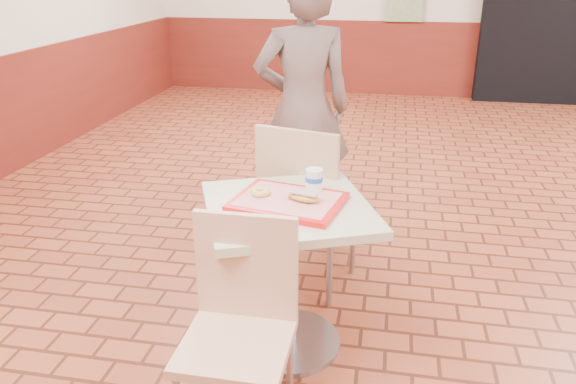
% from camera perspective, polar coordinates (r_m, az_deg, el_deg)
% --- Properties ---
extents(room_shell, '(8.01, 10.01, 3.01)m').
position_cam_1_polar(room_shell, '(3.14, 24.08, 16.02)').
color(room_shell, brown).
rests_on(room_shell, ground).
extents(wainscot_band, '(8.00, 10.00, 1.00)m').
position_cam_1_polar(wainscot_band, '(3.37, 21.44, -1.00)').
color(wainscot_band, maroon).
rests_on(wainscot_band, ground).
extents(corridor_doorway, '(1.60, 0.22, 2.20)m').
position_cam_1_polar(corridor_doorway, '(8.18, 24.88, 15.87)').
color(corridor_doorway, black).
rests_on(corridor_doorway, ground).
extents(main_table, '(0.71, 0.71, 0.75)m').
position_cam_1_polar(main_table, '(2.59, 0.00, -6.25)').
color(main_table, '#BBB696').
rests_on(main_table, ground).
extents(chair_main_front, '(0.41, 0.41, 0.88)m').
position_cam_1_polar(chair_main_front, '(2.20, -4.87, -12.64)').
color(chair_main_front, tan).
rests_on(chair_main_front, ground).
extents(chair_main_back, '(0.55, 0.55, 0.98)m').
position_cam_1_polar(chair_main_back, '(3.04, 1.76, -0.94)').
color(chair_main_back, tan).
rests_on(chair_main_back, ground).
extents(customer, '(0.73, 0.60, 1.73)m').
position_cam_1_polar(customer, '(3.65, 1.54, 8.40)').
color(customer, '#65544E').
rests_on(customer, ground).
extents(serving_tray, '(0.46, 0.36, 0.03)m').
position_cam_1_polar(serving_tray, '(2.48, 0.00, -0.98)').
color(serving_tray, red).
rests_on(serving_tray, main_table).
extents(ring_donut, '(0.11, 0.11, 0.03)m').
position_cam_1_polar(ring_donut, '(2.51, -2.83, 0.02)').
color(ring_donut, gold).
rests_on(ring_donut, serving_tray).
extents(long_john_donut, '(0.15, 0.10, 0.04)m').
position_cam_1_polar(long_john_donut, '(2.44, 1.60, -0.49)').
color(long_john_donut, gold).
rests_on(long_john_donut, serving_tray).
extents(paper_cup, '(0.08, 0.08, 0.10)m').
position_cam_1_polar(paper_cup, '(2.55, 2.67, 1.28)').
color(paper_cup, white).
rests_on(paper_cup, serving_tray).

